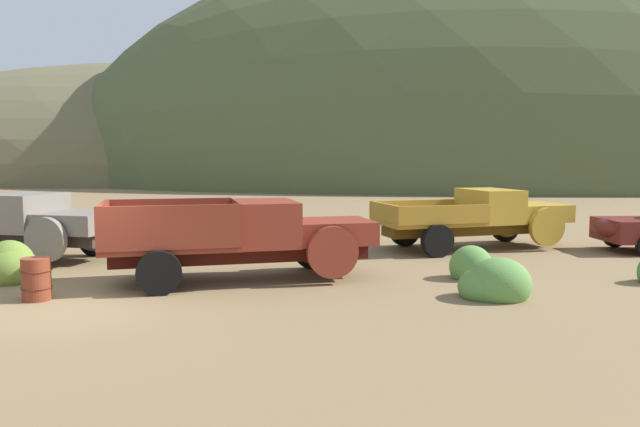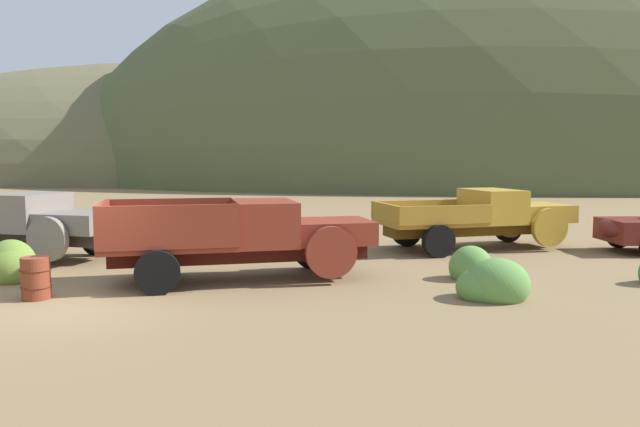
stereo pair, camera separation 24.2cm
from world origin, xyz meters
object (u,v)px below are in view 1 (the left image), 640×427
Objects in this scene: oil_drum_by_truck at (36,279)px; truck_rust_red at (257,237)px; truck_mustard at (486,217)px; truck_primer_gray at (25,224)px.

truck_rust_red is at bearing 26.58° from oil_drum_by_truck.
oil_drum_by_truck is (-4.28, -2.14, -0.59)m from truck_rust_red.
truck_mustard is 7.45× the size of oil_drum_by_truck.
truck_rust_red is (6.95, -2.69, 0.02)m from truck_primer_gray.
truck_primer_gray is 7.35× the size of oil_drum_by_truck.
truck_primer_gray reaches higher than truck_mustard.
truck_primer_gray is at bearing 172.46° from truck_mustard.
oil_drum_by_truck is at bearing -164.20° from truck_mustard.
truck_primer_gray is 0.99× the size of truck_mustard.
truck_mustard is (6.73, 5.06, -0.02)m from truck_rust_red.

